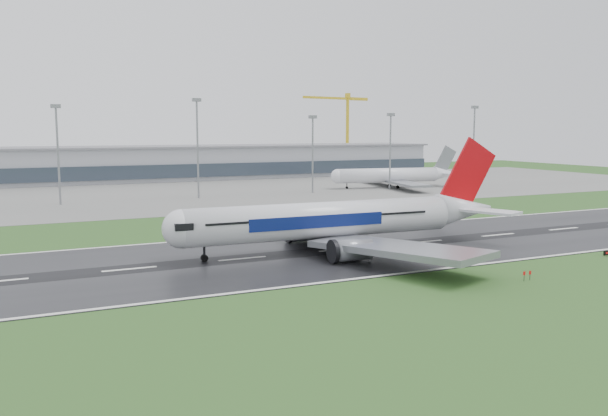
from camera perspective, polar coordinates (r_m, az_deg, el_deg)
name	(u,v)px	position (r m, az deg, el deg)	size (l,w,h in m)	color
ground	(424,242)	(130.08, 11.14, -3.15)	(520.00, 520.00, 0.00)	#244B1B
runway	(424,242)	(130.07, 11.14, -3.13)	(400.00, 45.00, 0.10)	black
apron	(235,189)	(241.64, -6.50, 1.75)	(400.00, 130.00, 0.08)	slate
terminal	(195,163)	(298.50, -10.16, 4.18)	(240.00, 36.00, 15.00)	gray
main_airliner	(345,197)	(118.08, 3.85, 1.05)	(70.17, 66.83, 20.72)	silver
parked_airliner	(393,168)	(248.95, 8.29, 3.76)	(55.16, 51.36, 16.17)	white
tower_crane	(347,132)	(346.35, 4.08, 7.05)	(44.06, 2.40, 43.55)	gold
runway_sign	(608,253)	(127.30, 26.55, -3.78)	(2.30, 0.26, 1.04)	black
floodmast_1	(58,157)	(203.81, -21.98, 4.44)	(0.64, 0.64, 29.90)	gray
floodmast_2	(198,151)	(210.60, -9.91, 5.31)	(0.64, 0.64, 32.66)	gray
floodmast_3	(313,156)	(225.74, 0.81, 4.88)	(0.64, 0.64, 27.39)	gray
floodmast_4	(390,153)	(242.19, 8.05, 5.11)	(0.64, 0.64, 28.56)	gray
floodmast_5	(473,147)	(266.70, 15.55, 5.49)	(0.64, 0.64, 32.06)	gray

